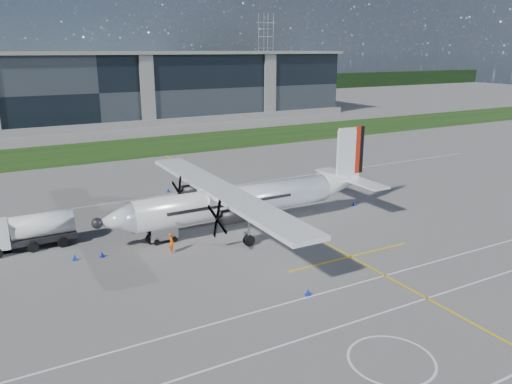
# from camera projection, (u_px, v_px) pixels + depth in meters

# --- Properties ---
(ground) EXTENTS (400.00, 400.00, 0.00)m
(ground) POSITION_uv_depth(u_px,v_px,m) (145.00, 157.00, 77.53)
(ground) COLOR slate
(ground) RESTS_ON ground
(grass_strip) EXTENTS (400.00, 18.00, 0.04)m
(grass_strip) POSITION_uv_depth(u_px,v_px,m) (131.00, 148.00, 84.25)
(grass_strip) COLOR #183B10
(grass_strip) RESTS_ON ground
(terminal_building) EXTENTS (120.00, 20.00, 15.00)m
(terminal_building) POSITION_uv_depth(u_px,v_px,m) (89.00, 90.00, 109.11)
(terminal_building) COLOR black
(terminal_building) RESTS_ON ground
(tree_line) EXTENTS (400.00, 6.00, 6.00)m
(tree_line) POSITION_uv_depth(u_px,v_px,m) (53.00, 91.00, 160.83)
(tree_line) COLOR black
(tree_line) RESTS_ON ground
(pylon_east) EXTENTS (9.00, 4.60, 30.00)m
(pylon_east) POSITION_uv_depth(u_px,v_px,m) (266.00, 52.00, 205.42)
(pylon_east) COLOR gray
(pylon_east) RESTS_ON ground
(yellow_taxiway_centerline) EXTENTS (0.20, 70.00, 0.01)m
(yellow_taxiway_centerline) POSITION_uv_depth(u_px,v_px,m) (255.00, 205.00, 53.68)
(yellow_taxiway_centerline) COLOR yellow
(yellow_taxiway_centerline) RESTS_ON ground
(white_lane_line) EXTENTS (90.00, 0.15, 0.01)m
(white_lane_line) POSITION_uv_depth(u_px,v_px,m) (394.00, 309.00, 32.09)
(white_lane_line) COLOR white
(white_lane_line) RESTS_ON ground
(turboprop_aircraft) EXTENTS (27.49, 28.50, 8.55)m
(turboprop_aircraft) POSITION_uv_depth(u_px,v_px,m) (246.00, 183.00, 45.90)
(turboprop_aircraft) COLOR white
(turboprop_aircraft) RESTS_ON ground
(fuel_tanker_truck) EXTENTS (7.68, 2.50, 2.88)m
(fuel_tanker_truck) POSITION_uv_depth(u_px,v_px,m) (22.00, 233.00, 41.32)
(fuel_tanker_truck) COLOR white
(fuel_tanker_truck) RESTS_ON ground
(baggage_tug) EXTENTS (2.57, 1.54, 1.54)m
(baggage_tug) POSITION_uv_depth(u_px,v_px,m) (163.00, 233.00, 43.27)
(baggage_tug) COLOR silver
(baggage_tug) RESTS_ON ground
(ground_crew_person) EXTENTS (0.58, 0.81, 1.99)m
(ground_crew_person) POSITION_uv_depth(u_px,v_px,m) (171.00, 241.00, 40.75)
(ground_crew_person) COLOR #F25907
(ground_crew_person) RESTS_ON ground
(safety_cone_nose_port) EXTENTS (0.36, 0.36, 0.50)m
(safety_cone_nose_port) POSITION_uv_depth(u_px,v_px,m) (102.00, 254.00, 40.11)
(safety_cone_nose_port) COLOR #0A18B9
(safety_cone_nose_port) RESTS_ON ground
(safety_cone_stbdwing) EXTENTS (0.36, 0.36, 0.50)m
(safety_cone_stbdwing) POSITION_uv_depth(u_px,v_px,m) (168.00, 190.00, 58.28)
(safety_cone_stbdwing) COLOR #0A18B9
(safety_cone_stbdwing) RESTS_ON ground
(safety_cone_fwd) EXTENTS (0.36, 0.36, 0.50)m
(safety_cone_fwd) POSITION_uv_depth(u_px,v_px,m) (75.00, 257.00, 39.46)
(safety_cone_fwd) COLOR #0A18B9
(safety_cone_fwd) RESTS_ON ground
(safety_cone_tail) EXTENTS (0.36, 0.36, 0.50)m
(safety_cone_tail) POSITION_uv_depth(u_px,v_px,m) (354.00, 203.00, 53.31)
(safety_cone_tail) COLOR #0A18B9
(safety_cone_tail) RESTS_ON ground
(safety_cone_portwing) EXTENTS (0.36, 0.36, 0.50)m
(safety_cone_portwing) POSITION_uv_depth(u_px,v_px,m) (308.00, 292.00, 33.86)
(safety_cone_portwing) COLOR #0A18B9
(safety_cone_portwing) RESTS_ON ground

